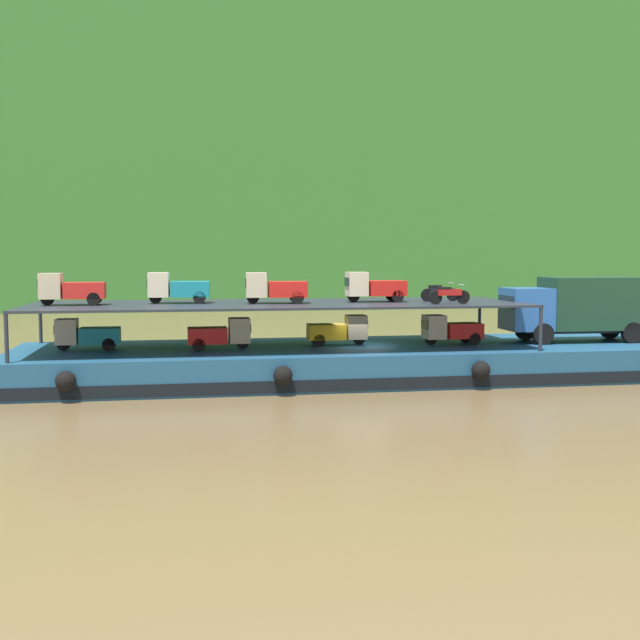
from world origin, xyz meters
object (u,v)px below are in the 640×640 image
Objects in this scene: mini_truck_upper_mid at (178,288)px; mini_truck_upper_bow at (374,287)px; covered_lorry at (578,307)px; mini_truck_upper_stern at (71,289)px; mini_truck_lower_fore at (451,329)px; mini_truck_lower_stern at (87,334)px; mini_truck_lower_mid at (338,330)px; mini_truck_lower_aft at (220,334)px; cargo_barge at (361,361)px; motorcycle_upper_centre at (440,292)px; mini_truck_upper_fore at (275,288)px; motorcycle_upper_port at (449,294)px.

mini_truck_upper_bow is (8.94, -0.51, 0.00)m from mini_truck_upper_mid.
covered_lorry is 2.88× the size of mini_truck_upper_bow.
mini_truck_upper_stern and mini_truck_upper_bow have the same top height.
mini_truck_lower_fore is 12.73m from mini_truck_upper_mid.
mini_truck_lower_mid is at bearing -0.01° from mini_truck_lower_stern.
mini_truck_lower_aft is 1.00× the size of mini_truck_upper_stern.
mini_truck_lower_aft is at bearing -176.14° from cargo_barge.
motorcycle_upper_centre is (-6.88, 0.25, 0.74)m from covered_lorry.
mini_truck_upper_fore is at bearing -169.33° from mini_truck_lower_mid.
motorcycle_upper_port is (3.46, -2.12, 3.18)m from cargo_barge.
mini_truck_upper_fore reaches higher than mini_truck_lower_fore.
mini_truck_lower_stern is 8.48m from mini_truck_upper_fore.
mini_truck_upper_mid reaches higher than mini_truck_lower_fore.
cargo_barge is 11.31× the size of mini_truck_lower_aft.
mini_truck_lower_fore is 17.16m from mini_truck_upper_stern.
mini_truck_lower_fore is 4.13m from mini_truck_upper_bow.
mini_truck_upper_bow is (0.64, 0.12, 3.44)m from cargo_barge.
mini_truck_lower_mid is at bearing -2.59° from mini_truck_upper_mid.
mini_truck_lower_stern and mini_truck_lower_aft have the same top height.
mini_truck_lower_mid is 7.55m from mini_truck_upper_mid.
mini_truck_lower_aft is at bearing 170.37° from motorcycle_upper_port.
mini_truck_upper_mid is at bearing 177.14° from motorcycle_upper_centre.
mini_truck_lower_aft is 10.39m from motorcycle_upper_centre.
cargo_barge is at bearing 176.81° from mini_truck_lower_fore.
mini_truck_lower_fore reaches higher than cargo_barge.
cargo_barge is 10.92m from covered_lorry.
motorcycle_upper_centre is (10.23, 0.47, 1.74)m from mini_truck_lower_aft.
motorcycle_upper_centre is at bearing -1.65° from mini_truck_upper_bow.
mini_truck_lower_aft is 1.45× the size of motorcycle_upper_centre.
mini_truck_upper_mid reaches higher than mini_truck_lower_aft.
mini_truck_lower_mid is at bearing 10.67° from mini_truck_upper_fore.
covered_lorry is 2.83× the size of mini_truck_upper_fore.
mini_truck_upper_bow is 3.61m from motorcycle_upper_port.
mini_truck_lower_aft reaches higher than cargo_barge.
motorcycle_upper_port reaches higher than mini_truck_lower_aft.
mini_truck_upper_fore is at bearing -175.33° from mini_truck_upper_bow.
mini_truck_upper_fore is (-14.66, -0.04, 1.00)m from covered_lorry.
cargo_barge is 11.38× the size of mini_truck_upper_bow.
mini_truck_lower_mid reaches higher than cargo_barge.
mini_truck_upper_bow is at bearing -3.28° from mini_truck_upper_mid.
mini_truck_upper_mid reaches higher than covered_lorry.
mini_truck_upper_fore reaches higher than motorcycle_upper_port.
mini_truck_upper_bow is (4.66, 0.38, 0.00)m from mini_truck_upper_fore.
covered_lorry is 22.91m from mini_truck_lower_stern.
mini_truck_lower_aft is (-6.47, -0.44, 1.44)m from cargo_barge.
mini_truck_lower_mid is 3.64m from mini_truck_upper_fore.
mini_truck_lower_fore is 8.50m from mini_truck_upper_fore.
mini_truck_upper_mid is at bearing 168.21° from mini_truck_upper_fore.
covered_lorry is at bearing -1.94° from mini_truck_upper_bow.
mini_truck_lower_aft is 0.99× the size of mini_truck_upper_mid.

